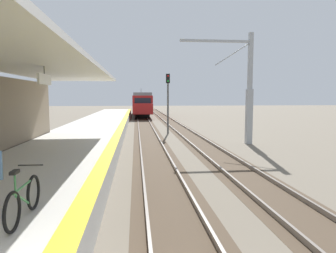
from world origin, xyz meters
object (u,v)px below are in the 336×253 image
bicycle_beside_commuter (24,200)px  catenary_pylon_far_side (245,91)px  rail_signal_post (168,97)px  approaching_train (142,103)px

bicycle_beside_commuter → catenary_pylon_far_side: (9.52, 14.40, 2.31)m
bicycle_beside_commuter → rail_signal_post: size_ratio=0.35×
bicycle_beside_commuter → rail_signal_post: bearing=76.7°
bicycle_beside_commuter → approaching_train: bearing=86.2°
approaching_train → rail_signal_post: bearing=-86.0°
rail_signal_post → catenary_pylon_far_side: size_ratio=0.69×
rail_signal_post → catenary_pylon_far_side: (4.62, -6.25, 0.41)m
catenary_pylon_far_side → rail_signal_post: bearing=126.5°
approaching_train → catenary_pylon_far_side: catenary_pylon_far_side is taller
rail_signal_post → catenary_pylon_far_side: bearing=-53.5°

